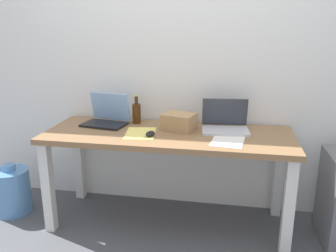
{
  "coord_description": "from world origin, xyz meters",
  "views": [
    {
      "loc": [
        0.44,
        -2.4,
        1.48
      ],
      "look_at": [
        0.0,
        0.0,
        0.78
      ],
      "focal_mm": 37.61,
      "sensor_mm": 36.0,
      "label": 1
    }
  ],
  "objects_px": {
    "computer_mouse": "(150,134)",
    "cardboard_box": "(179,122)",
    "desk": "(168,146)",
    "laptop_left": "(106,118)",
    "water_cooler_jug": "(12,191)",
    "laptop_right": "(225,124)",
    "beer_bottle": "(137,113)"
  },
  "relations": [
    {
      "from": "computer_mouse",
      "to": "cardboard_box",
      "type": "height_order",
      "value": "cardboard_box"
    },
    {
      "from": "desk",
      "to": "laptop_left",
      "type": "relative_size",
      "value": 4.99
    },
    {
      "from": "desk",
      "to": "computer_mouse",
      "type": "bearing_deg",
      "value": -135.97
    },
    {
      "from": "desk",
      "to": "water_cooler_jug",
      "type": "xyz_separation_m",
      "value": [
        -1.28,
        -0.08,
        -0.44
      ]
    },
    {
      "from": "laptop_left",
      "to": "cardboard_box",
      "type": "height_order",
      "value": "laptop_left"
    },
    {
      "from": "laptop_left",
      "to": "desk",
      "type": "bearing_deg",
      "value": -14.21
    },
    {
      "from": "laptop_right",
      "to": "cardboard_box",
      "type": "xyz_separation_m",
      "value": [
        -0.34,
        -0.04,
        0.01
      ]
    },
    {
      "from": "desk",
      "to": "laptop_right",
      "type": "distance_m",
      "value": 0.45
    },
    {
      "from": "desk",
      "to": "cardboard_box",
      "type": "xyz_separation_m",
      "value": [
        0.07,
        0.09,
        0.16
      ]
    },
    {
      "from": "desk",
      "to": "beer_bottle",
      "type": "xyz_separation_m",
      "value": [
        -0.29,
        0.21,
        0.19
      ]
    },
    {
      "from": "beer_bottle",
      "to": "water_cooler_jug",
      "type": "distance_m",
      "value": 1.2
    },
    {
      "from": "beer_bottle",
      "to": "cardboard_box",
      "type": "xyz_separation_m",
      "value": [
        0.36,
        -0.12,
        -0.03
      ]
    },
    {
      "from": "desk",
      "to": "water_cooler_jug",
      "type": "distance_m",
      "value": 1.35
    },
    {
      "from": "beer_bottle",
      "to": "desk",
      "type": "bearing_deg",
      "value": -35.38
    },
    {
      "from": "laptop_right",
      "to": "water_cooler_jug",
      "type": "distance_m",
      "value": 1.79
    },
    {
      "from": "desk",
      "to": "cardboard_box",
      "type": "bearing_deg",
      "value": 53.16
    },
    {
      "from": "cardboard_box",
      "to": "water_cooler_jug",
      "type": "bearing_deg",
      "value": -173.01
    },
    {
      "from": "laptop_right",
      "to": "water_cooler_jug",
      "type": "bearing_deg",
      "value": -173.07
    },
    {
      "from": "water_cooler_jug",
      "to": "beer_bottle",
      "type": "bearing_deg",
      "value": 15.97
    },
    {
      "from": "beer_bottle",
      "to": "water_cooler_jug",
      "type": "relative_size",
      "value": 0.54
    },
    {
      "from": "desk",
      "to": "laptop_left",
      "type": "bearing_deg",
      "value": 165.79
    },
    {
      "from": "laptop_right",
      "to": "cardboard_box",
      "type": "relative_size",
      "value": 1.59
    },
    {
      "from": "laptop_right",
      "to": "beer_bottle",
      "type": "distance_m",
      "value": 0.7
    },
    {
      "from": "desk",
      "to": "laptop_right",
      "type": "height_order",
      "value": "laptop_right"
    },
    {
      "from": "computer_mouse",
      "to": "water_cooler_jug",
      "type": "bearing_deg",
      "value": -178.01
    },
    {
      "from": "laptop_left",
      "to": "water_cooler_jug",
      "type": "relative_size",
      "value": 0.87
    },
    {
      "from": "computer_mouse",
      "to": "laptop_right",
      "type": "bearing_deg",
      "value": 27.74
    },
    {
      "from": "beer_bottle",
      "to": "cardboard_box",
      "type": "bearing_deg",
      "value": -18.23
    },
    {
      "from": "cardboard_box",
      "to": "water_cooler_jug",
      "type": "distance_m",
      "value": 1.48
    },
    {
      "from": "water_cooler_jug",
      "to": "computer_mouse",
      "type": "bearing_deg",
      "value": -1.37
    },
    {
      "from": "computer_mouse",
      "to": "cardboard_box",
      "type": "distance_m",
      "value": 0.26
    },
    {
      "from": "laptop_right",
      "to": "computer_mouse",
      "type": "relative_size",
      "value": 3.6
    }
  ]
}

